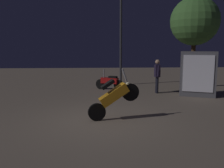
{
  "coord_description": "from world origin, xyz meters",
  "views": [
    {
      "loc": [
        -0.09,
        -7.52,
        2.29
      ],
      "look_at": [
        0.42,
        1.08,
        1.0
      ],
      "focal_mm": 39.46,
      "sensor_mm": 36.0,
      "label": 1
    }
  ],
  "objects_px": {
    "kiosk_billboard": "(198,74)",
    "motorcycle_red_parked_left": "(110,82)",
    "person_rider_beside": "(157,73)",
    "motorcycle_orange_foreground": "(114,97)",
    "streetlamp_near": "(121,28)"
  },
  "relations": [
    {
      "from": "person_rider_beside",
      "to": "streetlamp_near",
      "type": "bearing_deg",
      "value": -61.06
    },
    {
      "from": "kiosk_billboard",
      "to": "motorcycle_orange_foreground",
      "type": "bearing_deg",
      "value": 62.64
    },
    {
      "from": "motorcycle_orange_foreground",
      "to": "streetlamp_near",
      "type": "distance_m",
      "value": 7.82
    },
    {
      "from": "streetlamp_near",
      "to": "kiosk_billboard",
      "type": "height_order",
      "value": "streetlamp_near"
    },
    {
      "from": "motorcycle_red_parked_left",
      "to": "person_rider_beside",
      "type": "height_order",
      "value": "person_rider_beside"
    },
    {
      "from": "motorcycle_red_parked_left",
      "to": "kiosk_billboard",
      "type": "distance_m",
      "value": 4.54
    },
    {
      "from": "motorcycle_red_parked_left",
      "to": "kiosk_billboard",
      "type": "relative_size",
      "value": 0.71
    },
    {
      "from": "person_rider_beside",
      "to": "kiosk_billboard",
      "type": "distance_m",
      "value": 1.94
    },
    {
      "from": "motorcycle_red_parked_left",
      "to": "streetlamp_near",
      "type": "relative_size",
      "value": 0.28
    },
    {
      "from": "kiosk_billboard",
      "to": "motorcycle_red_parked_left",
      "type": "bearing_deg",
      "value": -4.0
    },
    {
      "from": "person_rider_beside",
      "to": "streetlamp_near",
      "type": "xyz_separation_m",
      "value": [
        -1.57,
        2.84,
        2.39
      ]
    },
    {
      "from": "motorcycle_orange_foreground",
      "to": "person_rider_beside",
      "type": "relative_size",
      "value": 0.98
    },
    {
      "from": "motorcycle_red_parked_left",
      "to": "streetlamp_near",
      "type": "distance_m",
      "value": 3.54
    },
    {
      "from": "person_rider_beside",
      "to": "kiosk_billboard",
      "type": "bearing_deg",
      "value": 150.82
    },
    {
      "from": "motorcycle_orange_foreground",
      "to": "kiosk_billboard",
      "type": "xyz_separation_m",
      "value": [
        4.17,
        3.52,
        0.31
      ]
    }
  ]
}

